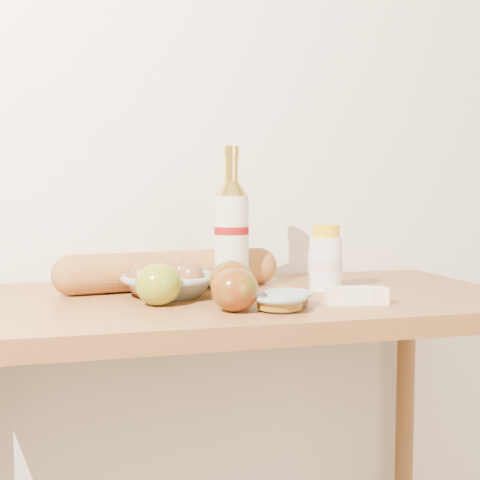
% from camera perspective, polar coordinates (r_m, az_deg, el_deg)
% --- Properties ---
extents(back_wall, '(3.50, 0.02, 2.60)m').
position_cam_1_polar(back_wall, '(1.60, -3.26, 10.99)').
color(back_wall, white).
rests_on(back_wall, ground).
extents(table, '(1.20, 0.60, 0.90)m').
position_cam_1_polar(table, '(1.31, -0.33, -10.58)').
color(table, '#A86936').
rests_on(table, ground).
extents(bourbon_bottle, '(0.08, 0.08, 0.32)m').
position_cam_1_polar(bourbon_bottle, '(1.36, -0.81, 0.81)').
color(bourbon_bottle, beige).
rests_on(bourbon_bottle, table).
extents(cream_bottle, '(0.08, 0.08, 0.15)m').
position_cam_1_polar(cream_bottle, '(1.36, 8.14, -1.87)').
color(cream_bottle, white).
rests_on(cream_bottle, table).
extents(egg_bowl, '(0.27, 0.27, 0.07)m').
position_cam_1_polar(egg_bowl, '(1.28, -6.74, -3.99)').
color(egg_bowl, gray).
rests_on(egg_bowl, table).
extents(baguette, '(0.53, 0.16, 0.09)m').
position_cam_1_polar(baguette, '(1.37, -6.54, -2.86)').
color(baguette, '#B47537').
rests_on(baguette, table).
extents(apple_yellowgreen, '(0.10, 0.10, 0.08)m').
position_cam_1_polar(apple_yellowgreen, '(1.17, -7.76, -4.18)').
color(apple_yellowgreen, olive).
rests_on(apple_yellowgreen, table).
extents(apple_redgreen_front, '(0.09, 0.09, 0.08)m').
position_cam_1_polar(apple_redgreen_front, '(1.10, -0.50, -4.73)').
color(apple_redgreen_front, maroon).
rests_on(apple_redgreen_front, table).
extents(apple_redgreen_right, '(0.11, 0.11, 0.08)m').
position_cam_1_polar(apple_redgreen_right, '(1.20, -0.79, -3.93)').
color(apple_redgreen_right, maroon).
rests_on(apple_redgreen_right, table).
extents(sugar_bowl, '(0.11, 0.11, 0.03)m').
position_cam_1_polar(sugar_bowl, '(1.16, 4.52, -5.51)').
color(sugar_bowl, gray).
rests_on(sugar_bowl, table).
extents(syrup_bowl, '(0.13, 0.13, 0.03)m').
position_cam_1_polar(syrup_bowl, '(1.11, 3.76, -5.92)').
color(syrup_bowl, gray).
rests_on(syrup_bowl, table).
extents(butter_stick, '(0.12, 0.05, 0.04)m').
position_cam_1_polar(butter_stick, '(1.20, 11.01, -5.22)').
color(butter_stick, '#FAEFC2').
rests_on(butter_stick, table).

